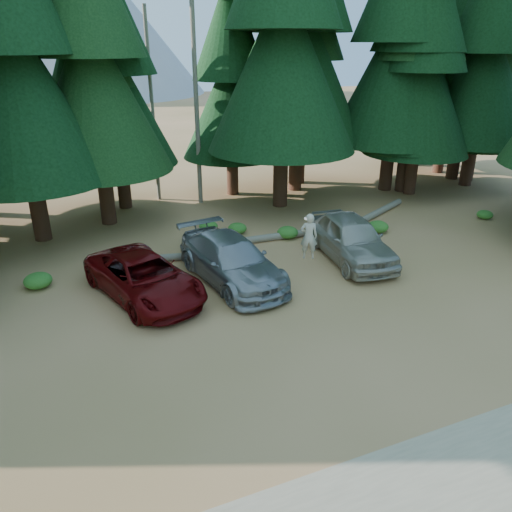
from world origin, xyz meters
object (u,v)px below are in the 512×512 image
Objects in this scene: log_left at (144,259)px; silver_minivan_right at (351,238)px; silver_minivan_center at (231,260)px; frisbee_player at (309,236)px; log_right at (377,213)px; log_mid at (268,238)px; red_pickup at (144,277)px.

silver_minivan_right is at bearing -8.23° from log_left.
silver_minivan_center is 5.21m from silver_minivan_right.
frisbee_player reaches higher than silver_minivan_right.
log_right reaches higher than log_left.
silver_minivan_right is at bearing -146.48° from frisbee_player.
frisbee_player is 0.47× the size of log_mid.
log_mid is 0.76× the size of log_right.
silver_minivan_center reaches higher than log_right.
log_left is 12.33m from log_right.
silver_minivan_center reaches higher than log_left.
log_left is (-7.94, 2.84, -0.75)m from silver_minivan_right.
silver_minivan_center is 3.12× the size of frisbee_player.
log_left is (-2.73, 2.90, -0.67)m from silver_minivan_center.
frisbee_player is (6.30, -0.25, 0.68)m from red_pickup.
frisbee_player is 6.73m from log_left.
silver_minivan_center is at bearing 19.23° from frisbee_player.
silver_minivan_center is at bearing -172.13° from silver_minivan_right.
silver_minivan_right is 2.24m from frisbee_player.
silver_minivan_right is 3.95m from log_mid.
log_mid is (5.63, 0.28, 0.01)m from log_left.
frisbee_player is 7.99m from log_right.
frisbee_player is 0.35× the size of log_right.
frisbee_player is at bearing -18.87° from red_pickup.
red_pickup reaches higher than log_right.
silver_minivan_center reaches higher than red_pickup.
silver_minivan_center is at bearing -129.92° from log_mid.
red_pickup is 0.95× the size of silver_minivan_center.
silver_minivan_right reaches higher than log_left.
log_right is at bearing 15.59° from silver_minivan_center.
frisbee_player reaches higher than log_mid.
frisbee_player is at bearing -13.66° from silver_minivan_center.
silver_minivan_right reaches higher than log_mid.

